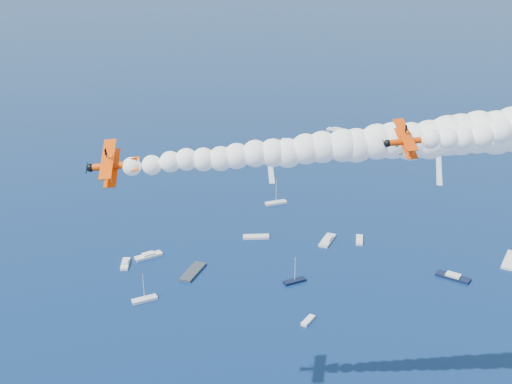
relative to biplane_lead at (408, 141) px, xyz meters
The scene contains 5 objects.
biplane_lead is the anchor object (origin of this frame).
biplane_trail 43.28m from the biplane_lead, 150.10° to the right, with size 7.92×8.88×5.35m, color #FF4805, non-canonical shape.
smoke_trail_trail 12.77m from the biplane_lead, behind, with size 52.03×41.88×11.67m, color white, non-canonical shape.
spectator_boats 107.44m from the biplane_lead, 109.06° to the left, with size 212.78×188.92×0.70m.
boat_wakes 165.02m from the biplane_lead, 119.60° to the left, with size 74.13×69.68×0.04m.
Camera 1 is at (49.05, -62.95, 91.58)m, focal length 47.27 mm.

